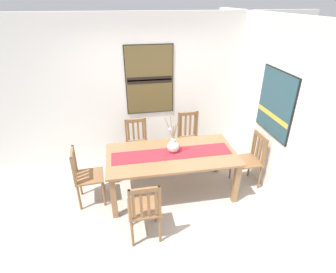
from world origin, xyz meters
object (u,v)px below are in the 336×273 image
Objects in this scene: painting_on_side_wall at (276,104)px; painting_on_back_wall at (150,80)px; chair_2 at (189,138)px; chair_3 at (144,209)px; chair_1 at (85,175)px; centerpiece_vase at (173,146)px; dining_table at (172,159)px; chair_4 at (137,143)px; chair_0 at (250,159)px.

painting_on_back_wall is at bearing 142.34° from painting_on_side_wall.
chair_3 is (-1.05, -1.75, -0.02)m from chair_2.
chair_1 is 0.94× the size of chair_2.
centerpiece_vase is 0.67× the size of chair_1.
dining_table is 1.01m from chair_4.
chair_4 is (-1.82, 0.89, -0.00)m from chair_0.
dining_table is 1.35m from chair_1.
painting_on_side_wall is (1.57, -0.08, 0.84)m from dining_table.
chair_0 is at bearing 165.11° from painting_on_side_wall.
chair_0 is at bearing -40.36° from painting_on_back_wall.
chair_0 is 2.02m from chair_4.
centerpiece_vase is at bearing -80.75° from painting_on_back_wall.
painting_on_side_wall reaches higher than chair_2.
centerpiece_vase is at bearing 58.68° from chair_3.
painting_on_side_wall is at bearing -42.03° from chair_2.
chair_3 is 1.76m from chair_4.
chair_1 is (-2.68, 0.03, -0.00)m from chair_0.
centerpiece_vase is at bearing 175.49° from painting_on_side_wall.
centerpiece_vase is at bearing 55.60° from dining_table.
chair_0 is 2.68m from chair_1.
chair_3 is at bearing -47.72° from chair_1.
chair_4 is 1.18m from painting_on_back_wall.
dining_table is 1.02m from chair_2.
chair_0 reaches higher than dining_table.
chair_3 is (-1.87, -0.86, -0.00)m from chair_0.
chair_2 is (0.52, 0.87, -0.13)m from dining_table.
painting_on_back_wall is at bearing 99.25° from centerpiece_vase.
centerpiece_vase reaches higher than chair_2.
chair_0 is 1.01× the size of chair_4.
painting_on_back_wall reaches higher than chair_0.
chair_2 is 2.04m from chair_3.
chair_4 is at bearing 121.56° from centerpiece_vase.
chair_1 reaches higher than chair_4.
chair_0 is at bearing -0.72° from dining_table.
centerpiece_vase is 0.67× the size of chair_4.
painting_on_back_wall is at bearing 150.17° from chair_2.
chair_2 is 1.00m from chair_4.
chair_4 is at bearing 179.68° from chair_2.
centerpiece_vase is (0.03, 0.04, 0.20)m from dining_table.
chair_3 is 2.42m from painting_on_back_wall.
chair_4 is at bearing 45.23° from chair_1.
chair_0 reaches higher than chair_4.
chair_3 is at bearing -159.12° from painting_on_side_wall.
dining_table is at bearing -61.16° from chair_4.
chair_4 is 0.93× the size of painting_on_side_wall.
chair_4 is (0.05, 1.75, -0.00)m from chair_3.
chair_0 is at bearing 24.79° from chair_3.
dining_table is at bearing -120.68° from chair_2.
chair_4 is (0.86, 0.87, -0.00)m from chair_1.
painting_on_side_wall is at bearing -1.74° from chair_1.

